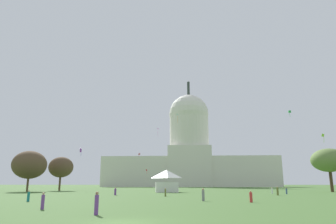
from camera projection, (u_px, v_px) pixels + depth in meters
name	position (u px, v px, depth m)	size (l,w,h in m)	color
ground_plane	(125.00, 223.00, 19.71)	(800.00, 800.00, 0.00)	#42662D
capitol_building	(189.00, 155.00, 201.95)	(110.89, 28.25, 70.84)	silver
event_tent	(167.00, 181.00, 84.22)	(7.02, 7.11, 5.96)	white
tree_east_near	(329.00, 160.00, 87.26)	(10.88, 10.80, 12.07)	#42301E
tree_west_near	(61.00, 167.00, 100.86)	(8.16, 7.46, 10.87)	brown
tree_west_mid	(30.00, 165.00, 90.44)	(10.26, 11.48, 11.75)	brown
person_purple_aisle_center	(115.00, 192.00, 63.44)	(0.61, 0.61, 1.55)	#703D93
person_olive_front_center	(278.00, 191.00, 62.84)	(0.59, 0.59, 1.76)	olive
person_purple_near_tree_east	(43.00, 201.00, 29.66)	(0.45, 0.45, 1.61)	#703D93
person_grey_back_left	(203.00, 195.00, 43.08)	(0.52, 0.52, 1.74)	gray
person_white_deep_crowd	(272.00, 191.00, 73.39)	(0.46, 0.46, 1.50)	silver
person_red_front_left	(251.00, 197.00, 40.11)	(0.54, 0.54, 1.50)	red
person_denim_lawn_far_right	(286.00, 191.00, 68.89)	(0.48, 0.48, 1.49)	#3D5684
person_purple_back_center	(97.00, 204.00, 24.44)	(0.46, 0.46, 1.81)	#703D93
person_olive_edge_west	(165.00, 193.00, 57.16)	(0.42, 0.42, 1.57)	olive
person_teal_mid_center	(28.00, 196.00, 42.09)	(0.44, 0.44, 1.50)	#1E757A
kite_violet_low	(81.00, 151.00, 101.05)	(0.59, 0.78, 2.58)	purple
kite_turquoise_high	(178.00, 116.00, 152.26)	(1.00, 1.35, 4.02)	teal
kite_green_mid	(290.00, 112.00, 99.31)	(0.76, 0.75, 2.06)	green
kite_pink_low	(139.00, 154.00, 112.64)	(0.75, 0.81, 0.89)	pink
kite_red_low	(147.00, 171.00, 147.64)	(0.71, 0.63, 2.23)	red
kite_magenta_mid	(157.00, 130.00, 183.14)	(1.58, 1.82, 4.38)	#D1339E
kite_lime_low	(323.00, 136.00, 76.05)	(0.84, 0.50, 2.21)	#8CD133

